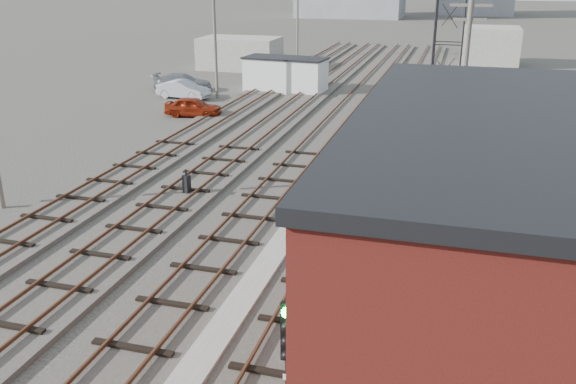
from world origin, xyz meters
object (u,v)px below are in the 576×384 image
at_px(site_trailer, 285,75).
at_px(car_red, 193,107).
at_px(car_silver, 184,89).
at_px(switch_stand, 187,185).
at_px(signal_mast, 288,377).
at_px(car_grey, 183,82).

bearing_deg(site_trailer, car_red, -104.05).
relative_size(car_red, car_silver, 0.92).
xyz_separation_m(switch_stand, car_silver, (-9.79, 20.67, 0.15)).
bearing_deg(car_silver, signal_mast, -143.94).
height_order(switch_stand, site_trailer, site_trailer).
height_order(signal_mast, switch_stand, signal_mast).
bearing_deg(signal_mast, car_silver, 118.02).
bearing_deg(switch_stand, site_trailer, 112.76).
bearing_deg(car_grey, site_trailer, -88.61).
bearing_deg(switch_stand, signal_mast, -41.59).
xyz_separation_m(site_trailer, car_grey, (-8.70, -1.76, -0.75)).
relative_size(car_red, car_grey, 0.81).
bearing_deg(switch_stand, car_red, 129.94).
distance_m(car_red, car_silver, 6.58).
bearing_deg(site_trailer, signal_mast, -68.28).
bearing_deg(car_grey, signal_mast, -162.17).
height_order(switch_stand, car_red, car_red).
distance_m(switch_stand, site_trailer, 25.71).
bearing_deg(car_grey, car_silver, -163.71).
relative_size(switch_stand, site_trailer, 0.17).
bearing_deg(car_silver, car_grey, 34.39).
distance_m(site_trailer, car_red, 11.21).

